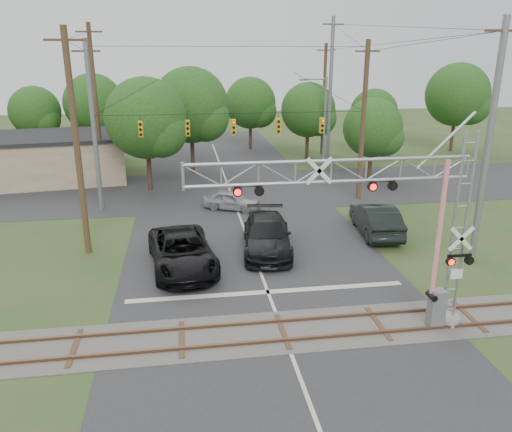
{
  "coord_description": "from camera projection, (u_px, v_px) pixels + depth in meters",
  "views": [
    {
      "loc": [
        -3.63,
        -15.1,
        10.63
      ],
      "look_at": [
        -0.26,
        7.5,
        3.11
      ],
      "focal_mm": 35.0,
      "sensor_mm": 36.0,
      "label": 1
    }
  ],
  "objects": [
    {
      "name": "traffic_signal_span",
      "position": [
        247.0,
        125.0,
        35.15
      ],
      "size": [
        19.34,
        0.36,
        11.5
      ],
      "color": "slate",
      "rests_on": "ground"
    },
    {
      "name": "road_cross",
      "position": [
        229.0,
        189.0,
        40.57
      ],
      "size": [
        90.0,
        12.0,
        0.02
      ],
      "primitive_type": "cube",
      "color": "#29282B",
      "rests_on": "ground"
    },
    {
      "name": "road_main",
      "position": [
        254.0,
        255.0,
        27.42
      ],
      "size": [
        14.0,
        90.0,
        0.02
      ],
      "primitive_type": "cube",
      "color": "#29282B",
      "rests_on": "ground"
    },
    {
      "name": "crossing_gantry",
      "position": [
        381.0,
        216.0,
        18.54
      ],
      "size": [
        11.07,
        1.01,
        7.91
      ],
      "color": "gray",
      "rests_on": "ground"
    },
    {
      "name": "suv_dark",
      "position": [
        376.0,
        219.0,
        30.43
      ],
      "size": [
        2.57,
        5.91,
        1.89
      ],
      "primitive_type": "imported",
      "rotation": [
        0.0,
        0.0,
        3.04
      ],
      "color": "black",
      "rests_on": "ground"
    },
    {
      "name": "treeline",
      "position": [
        233.0,
        108.0,
        48.76
      ],
      "size": [
        58.44,
        22.61,
        9.64
      ],
      "color": "#3C261B",
      "rests_on": "ground"
    },
    {
      "name": "ground",
      "position": [
        294.0,
        361.0,
        18.02
      ],
      "size": [
        160.0,
        160.0,
        0.0
      ],
      "primitive_type": "plane",
      "color": "#2D451F",
      "rests_on": "ground"
    },
    {
      "name": "sedan_silver",
      "position": [
        232.0,
        200.0,
        35.24
      ],
      "size": [
        4.31,
        3.21,
        1.37
      ],
      "primitive_type": "imported",
      "rotation": [
        0.0,
        0.0,
        1.12
      ],
      "color": "#94959B",
      "rests_on": "ground"
    },
    {
      "name": "railroad_track",
      "position": [
        283.0,
        331.0,
        19.89
      ],
      "size": [
        90.0,
        3.2,
        0.17
      ],
      "color": "#48423F",
      "rests_on": "ground"
    },
    {
      "name": "pickup_black",
      "position": [
        182.0,
        252.0,
        25.53
      ],
      "size": [
        3.86,
        6.96,
        1.84
      ],
      "primitive_type": "imported",
      "rotation": [
        0.0,
        0.0,
        0.13
      ],
      "color": "black",
      "rests_on": "ground"
    },
    {
      "name": "car_dark",
      "position": [
        267.0,
        235.0,
        27.81
      ],
      "size": [
        3.38,
        6.66,
        1.85
      ],
      "primitive_type": "imported",
      "rotation": [
        0.0,
        0.0,
        -0.13
      ],
      "color": "black",
      "rests_on": "ground"
    },
    {
      "name": "commercial_building",
      "position": [
        24.0,
        159.0,
        42.63
      ],
      "size": [
        17.82,
        10.75,
        3.93
      ],
      "rotation": [
        0.0,
        0.0,
        0.13
      ],
      "color": "#8D785E",
      "rests_on": "ground"
    },
    {
      "name": "utility_poles",
      "position": [
        266.0,
        111.0,
        38.0
      ],
      "size": [
        23.68,
        30.03,
        13.72
      ],
      "color": "#3D2F1C",
      "rests_on": "ground"
    },
    {
      "name": "streetlight",
      "position": [
        323.0,
        124.0,
        41.73
      ],
      "size": [
        2.33,
        0.24,
        8.75
      ],
      "color": "slate",
      "rests_on": "ground"
    }
  ]
}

